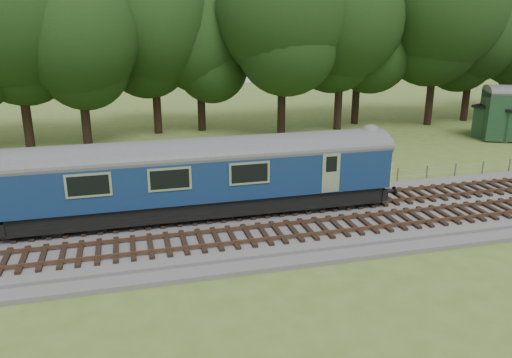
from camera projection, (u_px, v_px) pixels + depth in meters
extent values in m
plane|color=#526826|center=(297.00, 224.00, 24.09)|extent=(120.00, 120.00, 0.00)
cube|color=#4C4C4F|center=(297.00, 221.00, 24.03)|extent=(70.00, 7.00, 0.35)
cube|color=brown|center=(292.00, 210.00, 24.57)|extent=(66.50, 0.07, 0.14)
cube|color=brown|center=(283.00, 200.00, 25.89)|extent=(66.50, 0.07, 0.14)
cube|color=brown|center=(314.00, 233.00, 21.80)|extent=(66.50, 0.07, 0.14)
cube|color=brown|center=(303.00, 221.00, 23.13)|extent=(66.50, 0.07, 0.14)
cube|color=black|center=(206.00, 201.00, 24.05)|extent=(17.46, 2.52, 0.85)
cube|color=navy|center=(205.00, 173.00, 23.63)|extent=(18.00, 2.80, 2.05)
cube|color=yellow|center=(377.00, 167.00, 25.94)|extent=(0.06, 2.74, 1.30)
cube|color=black|center=(322.00, 195.00, 25.58)|extent=(2.60, 2.00, 0.55)
cube|color=black|center=(76.00, 217.00, 22.65)|extent=(2.60, 2.00, 0.55)
cube|color=#183623|center=(499.00, 123.00, 41.93)|extent=(4.01, 4.01, 2.56)
cube|color=black|center=(501.00, 107.00, 41.52)|extent=(4.41, 4.41, 0.20)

